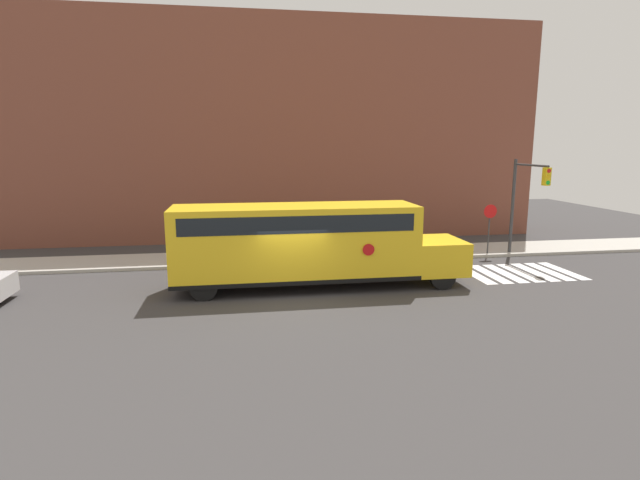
{
  "coord_description": "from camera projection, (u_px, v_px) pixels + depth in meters",
  "views": [
    {
      "loc": [
        -1.83,
        -17.59,
        5.51
      ],
      "look_at": [
        1.27,
        1.72,
        1.79
      ],
      "focal_mm": 28.0,
      "sensor_mm": 36.0,
      "label": 1
    }
  ],
  "objects": [
    {
      "name": "stop_sign",
      "position": [
        489.0,
        222.0,
        24.83
      ],
      "size": [
        0.68,
        0.1,
        2.63
      ],
      "color": "#38383A",
      "rests_on": "ground"
    },
    {
      "name": "ground_plane",
      "position": [
        293.0,
        297.0,
        18.37
      ],
      "size": [
        60.0,
        60.0,
        0.0
      ],
      "primitive_type": "plane",
      "color": "#3A3838"
    },
    {
      "name": "school_bus",
      "position": [
        307.0,
        241.0,
        19.31
      ],
      "size": [
        11.4,
        2.57,
        3.25
      ],
      "color": "yellow",
      "rests_on": "ground"
    },
    {
      "name": "crosswalk_stripes",
      "position": [
        520.0,
        273.0,
        21.9
      ],
      "size": [
        4.7,
        3.2,
        0.01
      ],
      "color": "white",
      "rests_on": "ground"
    },
    {
      "name": "sidewalk_strip",
      "position": [
        279.0,
        257.0,
        24.66
      ],
      "size": [
        44.0,
        3.0,
        0.15
      ],
      "color": "#B2ADA3",
      "rests_on": "ground"
    },
    {
      "name": "traffic_light",
      "position": [
        524.0,
        194.0,
        23.96
      ],
      "size": [
        0.28,
        2.86,
        4.84
      ],
      "color": "#38383A",
      "rests_on": "ground"
    },
    {
      "name": "building_backdrop",
      "position": [
        269.0,
        131.0,
        29.8
      ],
      "size": [
        32.0,
        4.0,
        12.69
      ],
      "color": "brown",
      "rests_on": "ground"
    }
  ]
}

